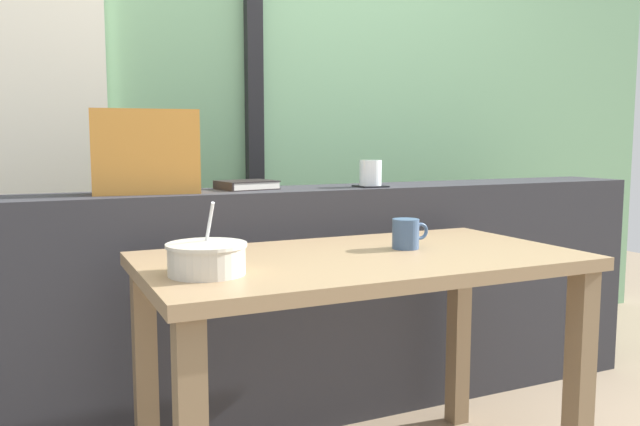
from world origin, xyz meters
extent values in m
cube|color=#7AAD7F|center=(0.00, 1.23, 1.40)|extent=(4.80, 0.08, 2.80)
cube|color=beige|center=(-0.87, 1.13, 1.25)|extent=(0.56, 0.06, 2.50)
cube|color=black|center=(0.02, 1.16, 1.30)|extent=(0.07, 0.05, 2.60)
cube|color=#2D2D33|center=(0.00, 0.55, 0.41)|extent=(2.80, 0.29, 0.82)
cube|color=#826849|center=(0.46, -0.26, 0.32)|extent=(0.06, 0.06, 0.65)
cube|color=#826849|center=(-0.61, 0.27, 0.32)|extent=(0.06, 0.06, 0.65)
cube|color=#826849|center=(0.46, 0.27, 0.32)|extent=(0.06, 0.06, 0.65)
cube|color=#997A56|center=(-0.08, 0.01, 0.66)|extent=(1.17, 0.63, 0.03)
cube|color=black|center=(0.23, 0.50, 0.83)|extent=(0.10, 0.10, 0.00)
cylinder|color=white|center=(0.23, 0.50, 0.87)|extent=(0.08, 0.08, 0.09)
cylinder|color=gold|center=(0.23, 0.50, 0.86)|extent=(0.07, 0.07, 0.06)
cube|color=black|center=(-0.20, 0.59, 0.82)|extent=(0.20, 0.17, 0.00)
cube|color=silver|center=(-0.20, 0.59, 0.84)|extent=(0.20, 0.17, 0.02)
cube|color=black|center=(-0.20, 0.59, 0.85)|extent=(0.20, 0.17, 0.00)
cube|color=black|center=(-0.29, 0.57, 0.84)|extent=(0.03, 0.14, 0.03)
cube|color=#D18938|center=(-0.55, 0.55, 0.95)|extent=(0.33, 0.18, 0.26)
cylinder|color=beige|center=(-0.52, -0.07, 0.72)|extent=(0.18, 0.18, 0.07)
cylinder|color=beige|center=(-0.52, -0.07, 0.75)|extent=(0.19, 0.19, 0.01)
cylinder|color=#9E5B33|center=(-0.52, -0.07, 0.71)|extent=(0.16, 0.16, 0.05)
cylinder|color=silver|center=(-0.51, -0.04, 0.78)|extent=(0.01, 0.10, 0.15)
ellipsoid|color=silver|center=(-0.51, -0.02, 0.73)|extent=(0.03, 0.05, 0.01)
cylinder|color=#3D567A|center=(0.08, 0.04, 0.72)|extent=(0.08, 0.08, 0.08)
torus|color=#3D567A|center=(0.13, 0.04, 0.73)|extent=(0.05, 0.01, 0.05)
camera|label=1|loc=(-0.89, -1.49, 0.99)|focal=35.88mm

